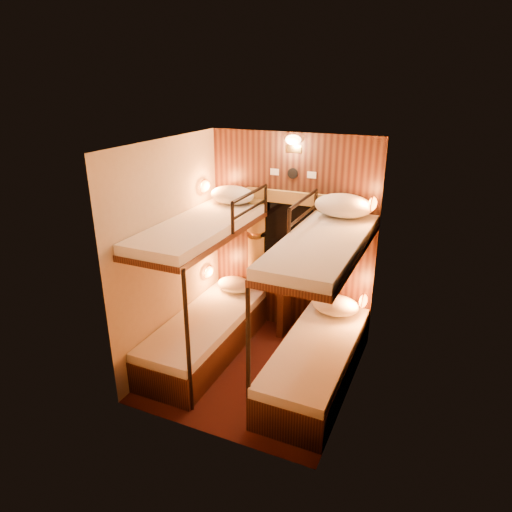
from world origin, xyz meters
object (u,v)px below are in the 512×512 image
at_px(bunk_left, 205,309).
at_px(bottle_right, 284,276).
at_px(bottle_left, 277,275).
at_px(bunk_right, 318,334).
at_px(table, 284,302).

height_order(bunk_left, bottle_right, bunk_left).
height_order(bunk_left, bottle_left, bunk_left).
height_order(bunk_right, table, bunk_right).
distance_m(bunk_left, bottle_right, 1.02).
bearing_deg(bunk_left, table, 50.33).
distance_m(bunk_right, bottle_right, 1.05).
height_order(table, bottle_right, bottle_right).
bearing_deg(bunk_left, bottle_left, 55.13).
height_order(bunk_left, bunk_right, same).
xyz_separation_m(bunk_left, bunk_right, (1.30, 0.00, 0.00)).
xyz_separation_m(bottle_left, bottle_right, (0.08, 0.01, -0.00)).
distance_m(table, bottle_left, 0.36).
distance_m(bunk_left, table, 1.02).
bearing_deg(bunk_right, bunk_left, 180.00).
xyz_separation_m(bunk_left, bottle_left, (0.54, 0.78, 0.20)).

